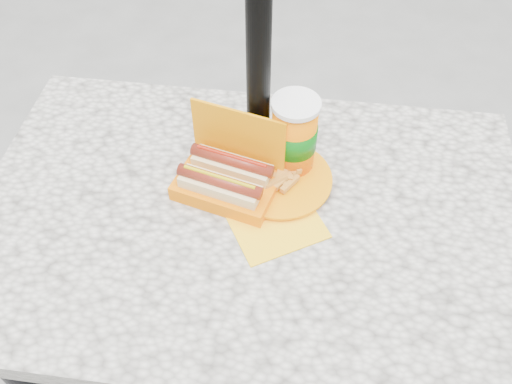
# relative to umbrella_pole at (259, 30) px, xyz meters

# --- Properties ---
(ground) EXTENTS (60.00, 60.00, 0.00)m
(ground) POSITION_rel_umbrella_pole_xyz_m (0.00, -0.16, -1.10)
(ground) COLOR slate
(picnic_table) EXTENTS (1.20, 0.80, 0.75)m
(picnic_table) POSITION_rel_umbrella_pole_xyz_m (0.00, -0.16, -0.46)
(picnic_table) COLOR beige
(picnic_table) RESTS_ON ground
(umbrella_pole) EXTENTS (0.05, 0.05, 2.20)m
(umbrella_pole) POSITION_rel_umbrella_pole_xyz_m (0.00, 0.00, 0.00)
(umbrella_pole) COLOR black
(umbrella_pole) RESTS_ON ground
(hotdog_box) EXTENTS (0.25, 0.19, 0.18)m
(hotdog_box) POSITION_rel_umbrella_pole_xyz_m (-0.05, -0.10, -0.31)
(hotdog_box) COLOR orange
(hotdog_box) RESTS_ON picnic_table
(fries_plate) EXTENTS (0.25, 0.35, 0.05)m
(fries_plate) POSITION_rel_umbrella_pole_xyz_m (0.06, -0.07, -0.34)
(fries_plate) COLOR yellow
(fries_plate) RESTS_ON picnic_table
(soda_cup) EXTENTS (0.10, 0.10, 0.20)m
(soda_cup) POSITION_rel_umbrella_pole_xyz_m (0.08, -0.01, -0.25)
(soda_cup) COLOR #FE7400
(soda_cup) RESTS_ON picnic_table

